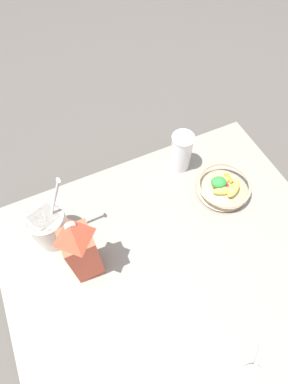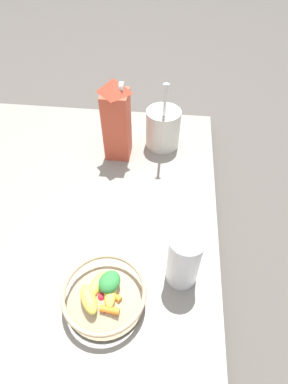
{
  "view_description": "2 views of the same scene",
  "coord_description": "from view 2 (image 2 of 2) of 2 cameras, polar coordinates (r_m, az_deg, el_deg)",
  "views": [
    {
      "loc": [
        0.21,
        0.13,
        0.93
      ],
      "look_at": [
        -0.01,
        -0.32,
        0.1
      ],
      "focal_mm": 28.0,
      "sensor_mm": 36.0,
      "label": 1
    },
    {
      "loc": [
        -0.52,
        -0.35,
        0.7
      ],
      "look_at": [
        0.03,
        -0.29,
        0.1
      ],
      "focal_mm": 28.0,
      "sensor_mm": 36.0,
      "label": 2
    }
  ],
  "objects": [
    {
      "name": "fruit_bowl",
      "position": [
        0.68,
        -7.57,
        -18.79
      ],
      "size": [
        0.18,
        0.18,
        0.07
      ],
      "color": "tan",
      "rests_on": "countertop"
    },
    {
      "name": "yogurt_tub",
      "position": [
        1.01,
        3.63,
        12.34
      ],
      "size": [
        0.14,
        0.11,
        0.27
      ],
      "color": "silver",
      "rests_on": "countertop"
    },
    {
      "name": "drinking_cup",
      "position": [
        0.66,
        7.62,
        -12.44
      ],
      "size": [
        0.08,
        0.08,
        0.15
      ],
      "color": "white",
      "rests_on": "countertop"
    },
    {
      "name": "milk_carton",
      "position": [
        0.94,
        -5.25,
        13.59
      ],
      "size": [
        0.08,
        0.08,
        0.26
      ],
      "color": "#CC4C33",
      "rests_on": "countertop"
    },
    {
      "name": "countertop",
      "position": [
        0.92,
        -18.61,
        -2.91
      ],
      "size": [
        0.99,
        0.99,
        0.05
      ],
      "color": "gray",
      "rests_on": "ground_plane"
    },
    {
      "name": "ground_plane",
      "position": [
        0.94,
        -18.26,
        -3.85
      ],
      "size": [
        6.0,
        6.0,
        0.0
      ],
      "primitive_type": "plane",
      "color": "#4C4742"
    }
  ]
}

